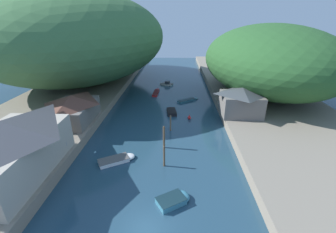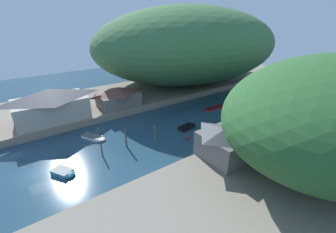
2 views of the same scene
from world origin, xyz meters
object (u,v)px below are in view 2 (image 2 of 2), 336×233
at_px(waterfront_building, 51,104).
at_px(boat_moored_right, 243,103).
at_px(boat_cabin_cruiser, 188,127).
at_px(boat_small_dinghy, 95,138).
at_px(boat_open_rowboat, 226,125).
at_px(boat_yellow_tender, 65,173).
at_px(right_bank_cottage, 225,142).
at_px(boathouse_shed, 118,96).
at_px(channel_buoy_near, 187,138).
at_px(boat_near_quay, 217,107).
at_px(person_on_quay, 46,123).
at_px(person_by_boathouse, 81,116).

relative_size(waterfront_building, boat_moored_right, 3.49).
distance_m(boat_cabin_cruiser, boat_small_dinghy, 18.32).
distance_m(boat_open_rowboat, boat_small_dinghy, 26.42).
xyz_separation_m(boat_yellow_tender, boat_moored_right, (-3.05, 44.26, 0.00)).
distance_m(right_bank_cottage, boat_moored_right, 28.21).
bearing_deg(boat_small_dinghy, boathouse_shed, -163.33).
bearing_deg(right_bank_cottage, channel_buoy_near, 176.99).
distance_m(boat_near_quay, boat_cabin_cruiser, 13.40).
height_order(right_bank_cottage, boat_small_dinghy, right_bank_cottage).
relative_size(boat_yellow_tender, boat_open_rowboat, 0.76).
height_order(boat_open_rowboat, boat_near_quay, boat_near_quay).
bearing_deg(channel_buoy_near, waterfront_building, -137.65).
bearing_deg(boathouse_shed, channel_buoy_near, 13.05).
relative_size(person_on_quay, person_by_boathouse, 1.00).
bearing_deg(boat_near_quay, boat_moored_right, 77.13).
height_order(boathouse_shed, right_bank_cottage, right_bank_cottage).
bearing_deg(boathouse_shed, right_bank_cottage, 8.10).
relative_size(right_bank_cottage, boat_moored_right, 1.76).
distance_m(person_on_quay, person_by_boathouse, 6.38).
xyz_separation_m(waterfront_building, boat_moored_right, (15.04, 42.12, -4.46)).
bearing_deg(boat_cabin_cruiser, boathouse_shed, -162.07).
distance_m(boathouse_shed, person_on_quay, 16.24).
relative_size(channel_buoy_near, person_by_boathouse, 0.56).
height_order(boat_cabin_cruiser, channel_buoy_near, channel_buoy_near).
xyz_separation_m(waterfront_building, boat_open_rowboat, (20.96, 29.09, -4.61)).
distance_m(boat_cabin_cruiser, person_on_quay, 27.50).
bearing_deg(boat_yellow_tender, boat_cabin_cruiser, 151.12).
relative_size(waterfront_building, boathouse_shed, 1.47).
height_order(waterfront_building, boat_small_dinghy, waterfront_building).
xyz_separation_m(person_on_quay, person_by_boathouse, (0.45, 6.37, 0.00)).
height_order(waterfront_building, channel_buoy_near, waterfront_building).
height_order(boat_cabin_cruiser, person_on_quay, person_on_quay).
bearing_deg(waterfront_building, boat_yellow_tender, -6.75).
xyz_separation_m(waterfront_building, boat_yellow_tender, (18.09, -2.14, -4.46)).
xyz_separation_m(boat_small_dinghy, person_on_quay, (-7.08, -6.66, 2.17)).
bearing_deg(boat_moored_right, boat_open_rowboat, -131.44).
bearing_deg(boat_small_dinghy, person_by_boathouse, -116.77).
distance_m(boathouse_shed, right_bank_cottage, 29.15).
bearing_deg(right_bank_cottage, person_on_quay, -142.62).
distance_m(boat_moored_right, person_by_boathouse, 39.26).
height_order(channel_buoy_near, person_on_quay, person_on_quay).
bearing_deg(boat_open_rowboat, boat_near_quay, -159.81).
bearing_deg(boat_open_rowboat, person_on_quay, -64.72).
relative_size(boathouse_shed, person_on_quay, 5.84).
distance_m(boat_near_quay, boat_small_dinghy, 29.92).
relative_size(boat_yellow_tender, boat_small_dinghy, 0.78).
bearing_deg(boat_small_dinghy, right_bank_cottage, 95.62).
bearing_deg(person_by_boathouse, right_bank_cottage, -45.03).
distance_m(right_bank_cottage, person_on_quay, 33.13).
bearing_deg(channel_buoy_near, boat_small_dinghy, -126.07).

